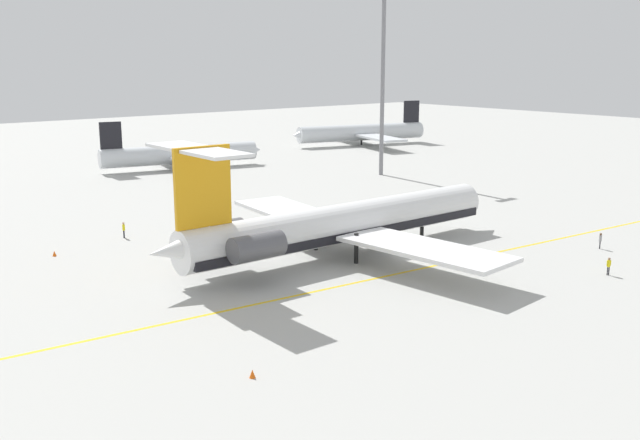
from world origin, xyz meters
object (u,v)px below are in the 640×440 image
(ground_crew_near_tail, at_px, (609,264))
(main_jetliner, at_px, (336,224))
(safety_cone_nose, at_px, (396,203))
(ground_crew_portside, at_px, (600,239))
(airliner_mid_right, at_px, (358,132))
(safety_cone_tail, at_px, (54,253))
(ground_crew_near_nose, at_px, (124,228))
(airliner_mid_left, at_px, (185,154))
(light_mast, at_px, (383,77))
(safety_cone_wingtip, at_px, (252,374))

(ground_crew_near_tail, bearing_deg, main_jetliner, -112.18)
(safety_cone_nose, bearing_deg, ground_crew_portside, -89.10)
(airliner_mid_right, height_order, safety_cone_tail, airliner_mid_right)
(ground_crew_near_nose, distance_m, ground_crew_near_tail, 50.66)
(airliner_mid_left, height_order, light_mast, light_mast)
(safety_cone_nose, bearing_deg, safety_cone_wingtip, -144.32)
(ground_crew_portside, xyz_separation_m, safety_cone_nose, (-0.47, 29.73, -0.81))
(airliner_mid_right, bearing_deg, ground_crew_near_tail, 75.90)
(airliner_mid_right, bearing_deg, main_jetliner, 61.53)
(safety_cone_wingtip, bearing_deg, safety_cone_nose, 35.68)
(safety_cone_tail, bearing_deg, main_jetliner, -39.21)
(ground_crew_near_tail, distance_m, ground_crew_portside, 9.79)
(airliner_mid_left, xyz_separation_m, ground_crew_near_tail, (-1.50, -83.16, -1.57))
(airliner_mid_left, distance_m, ground_crew_portside, 77.96)
(airliner_mid_left, distance_m, safety_cone_tail, 59.07)
(airliner_mid_left, height_order, ground_crew_portside, airliner_mid_left)
(safety_cone_tail, height_order, light_mast, light_mast)
(main_jetliner, bearing_deg, safety_cone_nose, 32.35)
(ground_crew_near_tail, height_order, safety_cone_nose, ground_crew_near_tail)
(safety_cone_tail, bearing_deg, airliner_mid_left, 48.53)
(airliner_mid_right, distance_m, light_mast, 45.05)
(ground_crew_portside, bearing_deg, ground_crew_near_tail, -91.76)
(main_jetliner, distance_m, safety_cone_nose, 27.34)
(ground_crew_near_tail, bearing_deg, airliner_mid_right, -177.74)
(airliner_mid_left, distance_m, ground_crew_near_nose, 51.49)
(airliner_mid_left, xyz_separation_m, light_mast, (22.77, -27.60, 13.85))
(airliner_mid_right, height_order, safety_cone_nose, airliner_mid_right)
(main_jetliner, distance_m, safety_cone_tail, 28.76)
(airliner_mid_left, relative_size, light_mast, 0.98)
(safety_cone_nose, xyz_separation_m, light_mast, (16.65, 20.34, 16.21))
(airliner_mid_right, bearing_deg, ground_crew_portside, 78.58)
(airliner_mid_right, relative_size, light_mast, 1.06)
(safety_cone_tail, distance_m, light_mast, 66.07)
(safety_cone_wingtip, bearing_deg, safety_cone_tail, 89.66)
(ground_crew_near_tail, xyz_separation_m, ground_crew_portside, (8.09, 5.50, 0.02))
(ground_crew_near_tail, bearing_deg, ground_crew_portside, 155.55)
(airliner_mid_left, height_order, safety_cone_tail, airliner_mid_left)
(safety_cone_wingtip, relative_size, light_mast, 0.02)
(ground_crew_near_tail, height_order, safety_cone_wingtip, ground_crew_near_tail)
(airliner_mid_left, xyz_separation_m, safety_cone_wingtip, (-39.30, -80.55, -2.36))
(main_jetliner, xyz_separation_m, safety_cone_nose, (23.05, 14.37, -3.09))
(safety_cone_wingtip, xyz_separation_m, safety_cone_tail, (0.22, 36.32, 0.00))
(safety_cone_tail, bearing_deg, ground_crew_portside, -36.20)
(airliner_mid_right, distance_m, ground_crew_near_nose, 92.53)
(ground_crew_portside, bearing_deg, airliner_mid_left, 148.88)
(airliner_mid_left, height_order, ground_crew_near_tail, airliner_mid_left)
(safety_cone_wingtip, bearing_deg, main_jetliner, 39.20)
(airliner_mid_left, relative_size, ground_crew_near_nose, 16.58)
(main_jetliner, relative_size, airliner_mid_left, 1.42)
(main_jetliner, relative_size, ground_crew_near_nose, 23.53)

